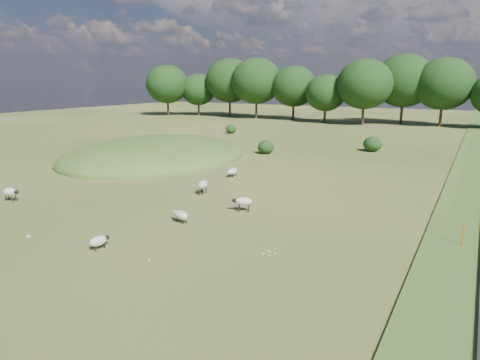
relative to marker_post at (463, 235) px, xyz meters
name	(u,v)px	position (x,y,z in m)	size (l,w,h in m)	color
ground	(301,156)	(-15.26, 18.99, -0.60)	(160.00, 160.00, 0.00)	#334816
mound	(156,158)	(-27.26, 10.99, -0.60)	(16.00, 20.00, 4.00)	#33561E
treeline	(374,85)	(-16.31, 54.42, 5.97)	(96.28, 14.66, 11.70)	black
shrubs	(303,141)	(-17.17, 24.46, 0.12)	(22.67, 14.38, 1.59)	black
marker_post	(463,235)	(0.00, 0.00, 0.00)	(0.06, 0.06, 1.20)	#D8590C
sheep_0	(181,215)	(-13.21, -3.48, -0.18)	(1.19, 0.73, 0.66)	#BCB09C
sheep_1	(232,171)	(-16.38, 7.31, -0.15)	(0.59, 1.24, 0.71)	#BCB09C
sheep_2	(99,241)	(-14.20, -8.22, -0.22)	(0.54, 1.06, 0.60)	#BCB09C
sheep_3	(243,201)	(-11.30, -0.11, -0.01)	(1.22, 0.86, 0.85)	#BCB09C
sheep_4	(10,192)	(-24.95, -5.42, 0.00)	(1.23, 0.67, 0.86)	#BCB09C
sheep_5	(203,185)	(-15.51, 1.95, 0.03)	(0.81, 1.31, 0.91)	#BCB09C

